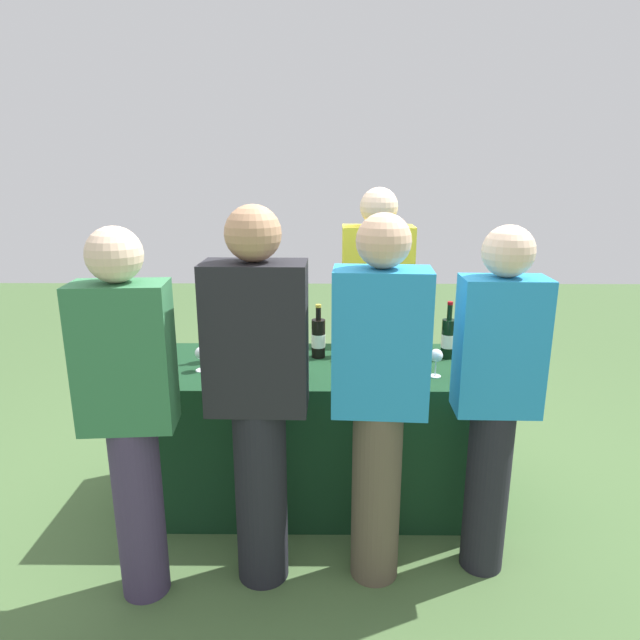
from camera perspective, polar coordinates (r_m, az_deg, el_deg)
ground_plane at (r=3.35m, az=-0.00°, el=-17.49°), size 12.00×12.00×0.00m
tasting_table at (r=3.15m, az=-0.00°, el=-11.42°), size 1.81×0.74×0.79m
wine_bottle_0 at (r=3.08m, az=-10.16°, el=-2.06°), size 0.07×0.07×0.31m
wine_bottle_1 at (r=3.13m, az=-7.71°, el=-1.75°), size 0.06×0.06×0.30m
wine_bottle_2 at (r=3.14m, az=-2.13°, el=-1.38°), size 0.07×0.07×0.31m
wine_bottle_3 at (r=3.08m, az=-0.17°, el=-1.86°), size 0.08×0.08×0.30m
wine_bottle_4 at (r=3.11m, az=3.18°, el=-1.50°), size 0.07×0.07×0.34m
wine_bottle_5 at (r=3.11m, az=5.38°, el=-1.53°), size 0.07×0.07×0.34m
wine_bottle_6 at (r=3.16m, az=10.80°, el=-1.51°), size 0.08×0.08×0.33m
wine_bottle_7 at (r=3.15m, az=13.08°, el=-1.82°), size 0.07×0.07×0.32m
wine_glass_0 at (r=2.94m, az=-12.15°, el=-3.46°), size 0.07×0.07×0.13m
wine_glass_1 at (r=2.90m, az=-8.40°, el=-3.60°), size 0.06×0.06×0.13m
wine_glass_2 at (r=2.79m, az=-1.97°, el=-4.07°), size 0.07×0.07×0.13m
wine_glass_3 at (r=2.85m, az=11.89°, el=-3.72°), size 0.07×0.07×0.15m
server_pouring at (r=3.50m, az=5.80°, el=0.50°), size 0.43×0.24×1.71m
guest_0 at (r=2.40m, az=-19.07°, el=-8.49°), size 0.39×0.23×1.61m
guest_1 at (r=2.36m, az=-6.41°, el=-7.29°), size 0.42×0.24×1.69m
guest_2 at (r=2.37m, az=6.11°, el=-7.49°), size 0.41×0.24×1.65m
guest_3 at (r=2.54m, az=17.67°, el=-7.09°), size 0.36×0.21×1.60m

